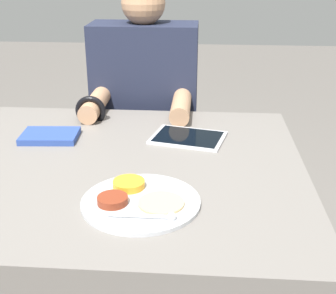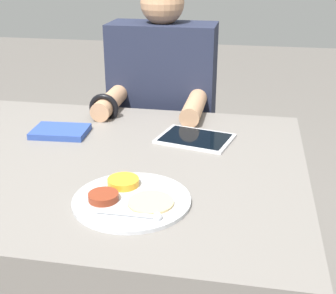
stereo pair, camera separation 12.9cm
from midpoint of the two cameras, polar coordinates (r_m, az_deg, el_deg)
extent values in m
cube|color=slate|center=(1.56, -10.63, -14.72)|extent=(1.20, 0.97, 0.76)
cylinder|color=#B7BABF|center=(1.13, -6.61, -6.78)|extent=(0.29, 0.29, 0.01)
cylinder|color=gold|center=(1.19, -7.92, -4.56)|extent=(0.08, 0.08, 0.02)
cylinder|color=maroon|center=(1.12, -10.08, -6.46)|extent=(0.07, 0.07, 0.02)
cylinder|color=tan|center=(1.11, -4.20, -6.91)|extent=(0.11, 0.11, 0.01)
cylinder|color=#B7BABF|center=(1.06, -7.03, -8.42)|extent=(0.15, 0.01, 0.01)
sphere|color=#B7BABF|center=(1.05, -3.09, -8.63)|extent=(0.02, 0.02, 0.02)
cube|color=silver|center=(1.57, -16.49, 1.06)|extent=(0.18, 0.14, 0.01)
cube|color=#28428E|center=(1.57, -16.51, 1.26)|extent=(0.19, 0.14, 0.02)
cube|color=#B7B7BC|center=(1.50, 0.02, 1.09)|extent=(0.26, 0.22, 0.01)
cube|color=black|center=(1.50, 0.02, 1.25)|extent=(0.23, 0.19, 0.00)
cube|color=black|center=(2.17, -4.25, -7.84)|extent=(0.38, 0.22, 0.44)
cube|color=#1E2338|center=(1.95, -4.71, 5.70)|extent=(0.42, 0.20, 0.62)
sphere|color=tan|center=(1.88, -5.10, 17.10)|extent=(0.17, 0.17, 0.17)
cylinder|color=tan|center=(1.77, -10.92, 5.14)|extent=(0.07, 0.27, 0.07)
cylinder|color=tan|center=(1.72, -0.56, 4.99)|extent=(0.07, 0.27, 0.07)
torus|color=black|center=(1.70, -11.59, 4.31)|extent=(0.11, 0.02, 0.11)
camera|label=1|loc=(0.06, -92.86, -1.21)|focal=50.00mm
camera|label=2|loc=(0.06, 87.14, 1.21)|focal=50.00mm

